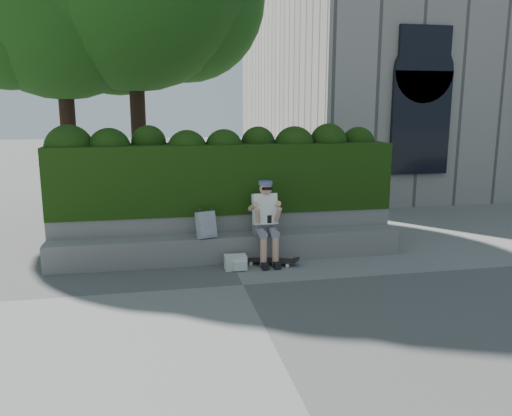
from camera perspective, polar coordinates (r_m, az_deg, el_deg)
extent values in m
plane|color=slate|center=(7.45, -1.50, -8.78)|extent=(80.00, 80.00, 0.00)
cube|color=gray|center=(8.56, -2.97, -4.55)|extent=(6.00, 0.45, 0.45)
cube|color=gray|center=(8.98, -3.43, -2.82)|extent=(6.00, 0.50, 0.75)
cube|color=black|center=(9.01, -3.70, 3.55)|extent=(6.00, 1.00, 1.20)
cylinder|color=black|center=(12.33, -13.17, 6.83)|extent=(0.35, 0.35, 3.34)
cylinder|color=black|center=(12.57, -20.45, 5.62)|extent=(0.35, 0.35, 2.96)
cube|color=gray|center=(8.53, 0.90, -2.27)|extent=(0.36, 0.26, 0.22)
cube|color=white|center=(8.39, 1.01, -0.12)|extent=(0.40, 0.32, 0.55)
sphere|color=tan|center=(8.26, 1.12, 2.24)|extent=(0.21, 0.21, 0.21)
cylinder|color=#535F98|center=(8.26, 1.10, 2.87)|extent=(0.23, 0.23, 0.06)
cube|color=black|center=(8.08, 1.54, -1.29)|extent=(0.07, 0.02, 0.13)
cylinder|color=tan|center=(8.17, 0.87, -5.15)|extent=(0.11, 0.11, 0.47)
cylinder|color=tan|center=(8.22, 2.24, -5.07)|extent=(0.11, 0.11, 0.47)
cube|color=black|center=(8.17, 0.96, -6.58)|extent=(0.10, 0.26, 0.10)
cube|color=black|center=(8.22, 2.33, -6.49)|extent=(0.10, 0.26, 0.10)
cube|color=black|center=(8.36, 1.59, -5.95)|extent=(0.89, 0.52, 0.02)
cylinder|color=silver|center=(8.34, -0.58, -6.37)|extent=(0.07, 0.05, 0.06)
cylinder|color=silver|center=(8.51, -0.36, -6.00)|extent=(0.07, 0.05, 0.06)
cylinder|color=silver|center=(8.25, 3.60, -6.57)|extent=(0.07, 0.05, 0.06)
cylinder|color=silver|center=(8.43, 3.74, -6.19)|extent=(0.07, 0.05, 0.06)
cube|color=silver|center=(8.30, -5.74, -1.91)|extent=(0.34, 0.25, 0.44)
cube|color=silver|center=(8.13, -2.35, -6.21)|extent=(0.35, 0.25, 0.23)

